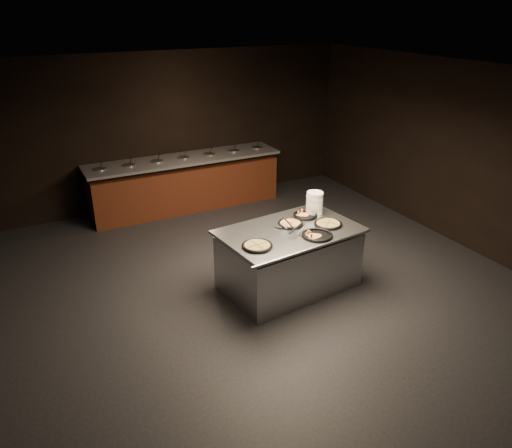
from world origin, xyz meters
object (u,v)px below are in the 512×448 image
object	(u,v)px
pan_veggie_whole	(257,246)
pan_cheese_whole	(290,224)
serving_counter	(289,260)
plate_stack	(315,203)

from	to	relation	value
pan_veggie_whole	pan_cheese_whole	size ratio (longest dim) A/B	1.11
serving_counter	plate_stack	size ratio (longest dim) A/B	6.25
pan_veggie_whole	plate_stack	bearing A→B (deg)	25.93
plate_stack	pan_veggie_whole	size ratio (longest dim) A/B	0.81
serving_counter	pan_cheese_whole	world-z (taller)	pan_cheese_whole
serving_counter	pan_veggie_whole	size ratio (longest dim) A/B	5.03
plate_stack	pan_cheese_whole	distance (m)	0.58
pan_cheese_whole	serving_counter	bearing A→B (deg)	-123.53
serving_counter	plate_stack	xyz separation A→B (m)	(0.62, 0.35, 0.62)
plate_stack	pan_cheese_whole	size ratio (longest dim) A/B	0.90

